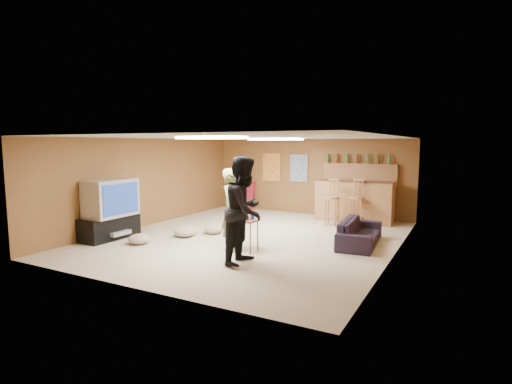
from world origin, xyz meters
The scene contains 32 objects.
ground centered at (0.00, 0.00, 0.00)m, with size 7.00×7.00×0.00m, color #BEAE91.
ceiling centered at (0.00, 0.00, 2.20)m, with size 6.00×7.00×0.02m, color silver.
wall_back centered at (0.00, 3.50, 1.10)m, with size 6.00×0.02×2.20m, color brown.
wall_front centered at (0.00, -3.50, 1.10)m, with size 6.00×0.02×2.20m, color brown.
wall_left centered at (-3.00, 0.00, 1.10)m, with size 0.02×7.00×2.20m, color brown.
wall_right centered at (3.00, 0.00, 1.10)m, with size 0.02×7.00×2.20m, color brown.
tv_stand centered at (-2.72, -1.50, 0.25)m, with size 0.55×1.30×0.50m, color black.
dvd_box centered at (-2.50, -1.50, 0.15)m, with size 0.35×0.50×0.08m, color #B2B2B7.
tv_body centered at (-2.65, -1.50, 0.90)m, with size 0.60×1.10×0.80m, color #B2B2B7.
tv_screen centered at (-2.34, -1.50, 0.90)m, with size 0.02×0.95×0.65m, color navy.
bar_counter centered at (1.50, 2.95, 0.55)m, with size 2.00×0.60×1.10m, color #9A6338.
bar_lip centered at (1.50, 2.70, 1.10)m, with size 2.10×0.12×0.05m, color #432115.
bar_shelf centered at (1.50, 3.40, 1.50)m, with size 2.00×0.18×0.05m, color #9A6338.
bar_backing centered at (1.50, 3.42, 1.20)m, with size 2.00×0.14×0.60m, color #9A6338.
poster_left centered at (-1.20, 3.46, 1.35)m, with size 0.60×0.03×0.85m, color #BF3F26.
poster_right centered at (-0.30, 3.46, 1.35)m, with size 0.55×0.03×0.80m, color #334C99.
folding_chair_stack centered at (-2.00, 3.30, 0.45)m, with size 0.50×0.14×0.90m, color #A31E2E.
ceiling_panel_front centered at (0.00, -1.50, 2.17)m, with size 1.20×0.60×0.04m, color white.
ceiling_panel_back centered at (0.00, 1.20, 2.17)m, with size 1.20×0.60×0.04m, color white.
person_olive centered at (0.15, -1.05, 0.80)m, with size 0.58×0.38×1.60m, color #626A3D.
person_black centered at (0.78, -1.66, 0.93)m, with size 0.90×0.70×1.86m, color black.
sofa centered at (2.23, 0.56, 0.26)m, with size 1.75×0.69×0.51m, color black.
tray_table centered at (0.41, -1.02, 0.31)m, with size 0.48×0.38×0.62m, color #432115.
cup_red_near centered at (0.29, -0.98, 0.68)m, with size 0.08×0.08×0.11m, color #A5270B.
cup_red_far centered at (0.50, -1.09, 0.68)m, with size 0.07×0.07×0.10m, color #A5270B.
cup_blue centered at (0.53, -0.93, 0.68)m, with size 0.07×0.07×0.10m, color navy.
bar_stool_left centered at (1.13, 2.14, 0.57)m, with size 0.36×0.36×1.14m, color #9A6338, non-canonical shape.
bar_stool_right centered at (1.70, 2.39, 0.58)m, with size 0.37×0.37×1.17m, color #9A6338, non-canonical shape.
cushion_near_tv centered at (-1.38, -0.58, 0.11)m, with size 0.51×0.51×0.23m, color tan.
cushion_mid centered at (-0.99, -0.04, 0.10)m, with size 0.45×0.45×0.20m, color tan.
cushion_far centered at (-1.81, -1.55, 0.10)m, with size 0.46×0.46×0.21m, color tan.
bottle_row centered at (1.44, 3.38, 1.65)m, with size 1.76×0.08×0.26m, color #3F7233, non-canonical shape.
Camera 1 is at (4.14, -7.54, 2.06)m, focal length 28.00 mm.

